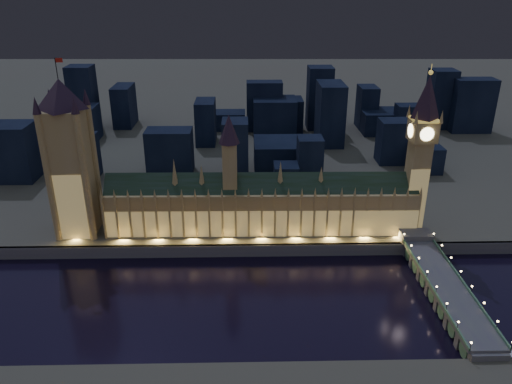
{
  "coord_description": "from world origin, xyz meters",
  "views": [
    {
      "loc": [
        -1.29,
        -232.04,
        163.33
      ],
      "look_at": [
        5.0,
        55.0,
        38.0
      ],
      "focal_mm": 35.0,
      "sensor_mm": 36.0,
      "label": 1
    }
  ],
  "objects_px": {
    "palace_of_westminster": "(260,204)",
    "elizabeth_tower": "(421,142)",
    "victoria_tower": "(69,151)",
    "westminster_bridge": "(442,286)"
  },
  "relations": [
    {
      "from": "elizabeth_tower",
      "to": "palace_of_westminster",
      "type": "bearing_deg",
      "value": -179.9
    },
    {
      "from": "palace_of_westminster",
      "to": "elizabeth_tower",
      "type": "bearing_deg",
      "value": 0.1
    },
    {
      "from": "palace_of_westminster",
      "to": "victoria_tower",
      "type": "relative_size",
      "value": 1.8
    },
    {
      "from": "palace_of_westminster",
      "to": "elizabeth_tower",
      "type": "relative_size",
      "value": 1.88
    },
    {
      "from": "victoria_tower",
      "to": "westminster_bridge",
      "type": "height_order",
      "value": "victoria_tower"
    },
    {
      "from": "elizabeth_tower",
      "to": "victoria_tower",
      "type": "bearing_deg",
      "value": -180.0
    },
    {
      "from": "palace_of_westminster",
      "to": "victoria_tower",
      "type": "distance_m",
      "value": 123.4
    },
    {
      "from": "palace_of_westminster",
      "to": "westminster_bridge",
      "type": "bearing_deg",
      "value": -33.44
    },
    {
      "from": "palace_of_westminster",
      "to": "victoria_tower",
      "type": "height_order",
      "value": "victoria_tower"
    },
    {
      "from": "palace_of_westminster",
      "to": "victoria_tower",
      "type": "bearing_deg",
      "value": 179.92
    }
  ]
}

